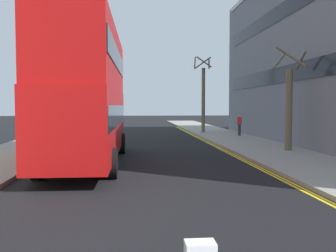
# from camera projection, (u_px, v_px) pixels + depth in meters

# --- Properties ---
(sidewalk_right) EXTENTS (4.00, 80.00, 0.14)m
(sidewalk_right) POSITION_uv_depth(u_px,v_px,m) (286.00, 156.00, 17.66)
(sidewalk_right) COLOR gray
(sidewalk_right) RESTS_ON ground
(kerb_line_outer) EXTENTS (0.10, 56.00, 0.01)m
(kerb_line_outer) POSITION_uv_depth(u_px,v_px,m) (256.00, 165.00, 15.49)
(kerb_line_outer) COLOR yellow
(kerb_line_outer) RESTS_ON ground
(kerb_line_inner) EXTENTS (0.10, 56.00, 0.01)m
(kerb_line_inner) POSITION_uv_depth(u_px,v_px,m) (252.00, 165.00, 15.47)
(kerb_line_inner) COLOR yellow
(kerb_line_inner) RESTS_ON ground
(double_decker_bus_away) EXTENTS (2.93, 10.85, 5.64)m
(double_decker_bus_away) POSITION_uv_depth(u_px,v_px,m) (88.00, 92.00, 15.76)
(double_decker_bus_away) COLOR #B20F0F
(double_decker_bus_away) RESTS_ON ground
(pedestrian_far) EXTENTS (0.34, 0.22, 1.62)m
(pedestrian_far) POSITION_uv_depth(u_px,v_px,m) (239.00, 125.00, 28.89)
(pedestrian_far) COLOR #2D2D38
(pedestrian_far) RESTS_ON sidewalk_right
(street_tree_near) EXTENTS (1.61, 1.89, 5.26)m
(street_tree_near) POSITION_uv_depth(u_px,v_px,m) (289.00, 104.00, 19.43)
(street_tree_near) COLOR #6B6047
(street_tree_near) RESTS_ON sidewalk_right
(street_tree_mid) EXTENTS (1.74, 1.67, 6.59)m
(street_tree_mid) POSITION_uv_depth(u_px,v_px,m) (203.00, 95.00, 32.49)
(street_tree_mid) COLOR #6B6047
(street_tree_mid) RESTS_ON sidewalk_right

